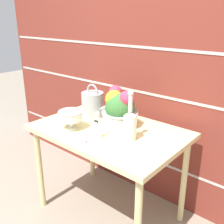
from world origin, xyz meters
TOP-DOWN VIEW (x-y plane):
  - ground_plane at (0.00, 0.00)m, footprint 12.00×12.00m
  - brick_wall at (0.00, 0.47)m, footprint 3.60×0.08m
  - patio_table at (0.00, 0.00)m, footprint 1.08×0.72m
  - watering_can at (-0.27, 0.11)m, footprint 0.32×0.18m
  - crystal_pedestal_bowl at (-0.21, -0.17)m, footprint 0.18×0.18m
  - flower_planter at (0.02, 0.10)m, footprint 0.27×0.27m
  - glass_decanter at (0.22, -0.04)m, footprint 0.08×0.08m
  - figurine_vase at (0.04, -0.16)m, footprint 0.06×0.06m
  - fallen_petal at (0.03, -0.26)m, footprint 0.01×0.01m

SIDE VIEW (x-z plane):
  - ground_plane at x=0.00m, z-range 0.00..0.00m
  - patio_table at x=0.00m, z-range 0.29..1.03m
  - fallen_petal at x=0.03m, z-range 0.74..0.75m
  - figurine_vase at x=0.04m, z-range 0.72..0.91m
  - crystal_pedestal_bowl at x=-0.21m, z-range 0.77..0.90m
  - watering_can at x=-0.27m, z-range 0.71..0.98m
  - glass_decanter at x=0.22m, z-range 0.69..1.02m
  - flower_planter at x=0.02m, z-range 0.72..1.01m
  - brick_wall at x=0.00m, z-range 0.00..2.20m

